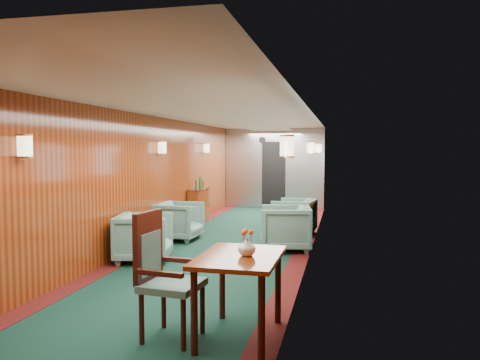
# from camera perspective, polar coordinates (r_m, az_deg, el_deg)

# --- Properties ---
(room) EXTENTS (12.00, 12.10, 2.40)m
(room) POSITION_cam_1_polar(r_m,az_deg,el_deg) (8.28, -1.73, 2.84)
(room) COLOR black
(room) RESTS_ON ground
(bulkhead) EXTENTS (2.98, 0.17, 2.39)m
(bulkhead) POSITION_cam_1_polar(r_m,az_deg,el_deg) (14.09, 4.17, 1.37)
(bulkhead) COLOR #AFB1B7
(bulkhead) RESTS_ON ground
(windows_right) EXTENTS (0.02, 8.60, 0.80)m
(windows_right) POSITION_cam_1_polar(r_m,az_deg,el_deg) (8.30, 8.72, 1.53)
(windows_right) COLOR #B7B9BE
(windows_right) RESTS_ON ground
(wall_sconces) EXTENTS (2.97, 7.97, 0.25)m
(wall_sconces) POSITION_cam_1_polar(r_m,az_deg,el_deg) (8.83, -0.83, 3.90)
(wall_sconces) COLOR beige
(wall_sconces) RESTS_ON ground
(dining_table) EXTENTS (0.75, 1.06, 0.78)m
(dining_table) POSITION_cam_1_polar(r_m,az_deg,el_deg) (4.42, -0.05, -10.73)
(dining_table) COLOR maroon
(dining_table) RESTS_ON ground
(side_chair) EXTENTS (0.58, 0.61, 1.19)m
(side_chair) POSITION_cam_1_polar(r_m,az_deg,el_deg) (4.50, -9.54, -10.72)
(side_chair) COLOR #214D48
(side_chair) RESTS_ON ground
(credenza) EXTENTS (0.29, 0.93, 1.11)m
(credenza) POSITION_cam_1_polar(r_m,az_deg,el_deg) (11.26, -5.05, -3.10)
(credenza) COLOR maroon
(credenza) RESTS_ON ground
(flower_vase) EXTENTS (0.17, 0.17, 0.17)m
(flower_vase) POSITION_cam_1_polar(r_m,az_deg,el_deg) (4.35, 0.82, -8.10)
(flower_vase) COLOR silver
(flower_vase) RESTS_ON dining_table
(armchair_left_near) EXTENTS (0.99, 0.97, 0.76)m
(armchair_left_near) POSITION_cam_1_polar(r_m,az_deg,el_deg) (7.57, -11.62, -6.88)
(armchair_left_near) COLOR #214D48
(armchair_left_near) RESTS_ON ground
(armchair_left_far) EXTENTS (0.86, 0.83, 0.75)m
(armchair_left_far) POSITION_cam_1_polar(r_m,az_deg,el_deg) (9.21, -7.48, -4.98)
(armchair_left_far) COLOR #214D48
(armchair_left_far) RESTS_ON ground
(armchair_right_near) EXTENTS (0.99, 0.97, 0.79)m
(armchair_right_near) POSITION_cam_1_polar(r_m,az_deg,el_deg) (8.25, 5.54, -5.84)
(armchair_right_near) COLOR #214D48
(armchair_right_near) RESTS_ON ground
(armchair_right_far) EXTENTS (0.93, 0.91, 0.74)m
(armchair_right_far) POSITION_cam_1_polar(r_m,az_deg,el_deg) (9.84, 6.62, -4.42)
(armchair_right_far) COLOR #214D48
(armchair_right_far) RESTS_ON ground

